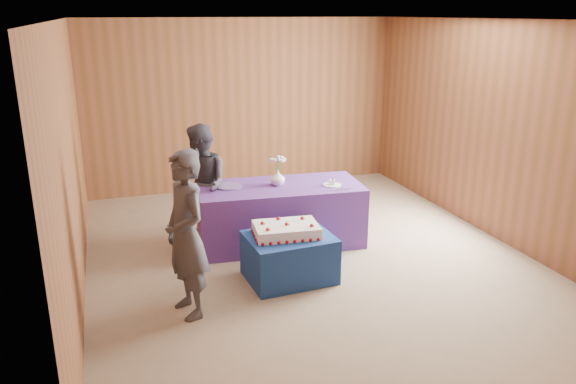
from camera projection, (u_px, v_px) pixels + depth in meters
name	position (u px, v px, depth m)	size (l,w,h in m)	color
ground	(307.00, 256.00, 6.68)	(6.00, 6.00, 0.00)	#86705C
room_shell	(309.00, 105.00, 6.13)	(5.04, 6.04, 2.72)	brown
cake_table	(289.00, 257.00, 6.05)	(0.90, 0.70, 0.50)	navy
serving_table	(280.00, 214.00, 6.97)	(2.00, 0.90, 0.75)	#603084
sheet_cake	(286.00, 230.00, 5.97)	(0.75, 0.55, 0.16)	white
vase	(278.00, 178.00, 6.85)	(0.18, 0.18, 0.19)	silver
flower_spray	(278.00, 160.00, 6.78)	(0.21, 0.21, 0.16)	#2C6F2E
platter	(229.00, 186.00, 6.80)	(0.32, 0.32, 0.02)	#674E9D
plate	(332.00, 185.00, 6.86)	(0.22, 0.22, 0.01)	silver
cake_slice	(332.00, 182.00, 6.85)	(0.08, 0.08, 0.08)	white
knife	(340.00, 190.00, 6.69)	(0.26, 0.02, 0.00)	silver
guest_left	(186.00, 235.00, 5.19)	(0.59, 0.39, 1.61)	#393A43
guest_right	(202.00, 185.00, 6.86)	(0.73, 0.57, 1.50)	#33313B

